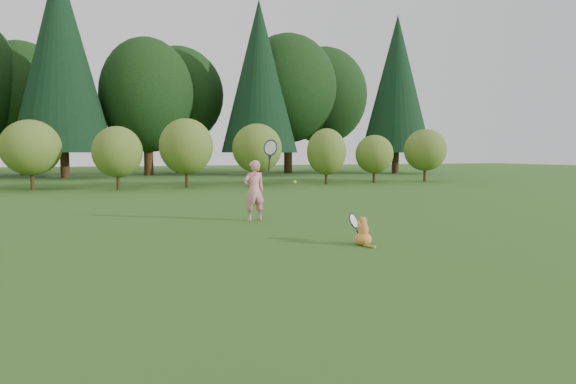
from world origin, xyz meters
name	(u,v)px	position (x,y,z in m)	size (l,w,h in m)	color
ground	(292,235)	(0.00, 0.00, 0.00)	(100.00, 100.00, 0.00)	#1F4E16
shrub_row	(193,154)	(0.00, 13.00, 1.40)	(28.00, 3.00, 2.80)	#586D21
woodland_backdrop	(170,55)	(0.00, 23.00, 7.50)	(48.00, 10.00, 15.00)	black
child	(255,189)	(-0.13, 2.04, 0.68)	(0.77, 0.52, 1.93)	pink
cat	(363,230)	(0.77, -1.18, 0.24)	(0.40, 0.70, 0.61)	orange
tennis_ball	(295,182)	(0.26, 0.59, 0.90)	(0.06, 0.06, 0.06)	#B6CA17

